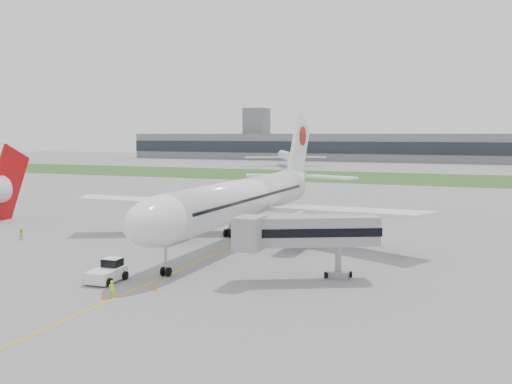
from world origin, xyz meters
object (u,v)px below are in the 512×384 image
at_px(pushback_tug, 108,272).
at_px(jet_bridge, 303,232).
at_px(ground_crew_near, 112,289).
at_px(airliner, 245,198).

distance_m(pushback_tug, jet_bridge, 18.74).
bearing_deg(ground_crew_near, jet_bridge, -158.74).
relative_size(airliner, jet_bridge, 4.21).
bearing_deg(airliner, jet_bridge, -51.82).
height_order(pushback_tug, ground_crew_near, pushback_tug).
bearing_deg(jet_bridge, airliner, 101.90).
bearing_deg(pushback_tug, airliner, 76.71).
bearing_deg(jet_bridge, ground_crew_near, -164.85).
bearing_deg(airliner, ground_crew_near, -90.79).
relative_size(airliner, ground_crew_near, 35.73).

